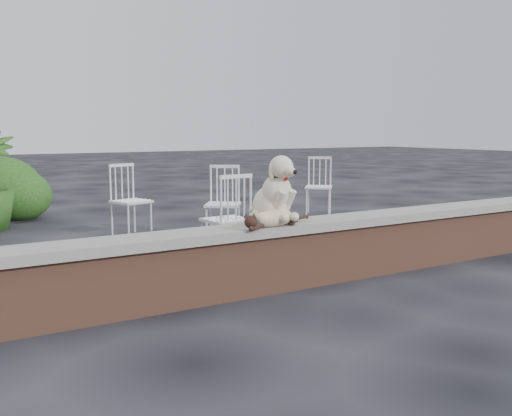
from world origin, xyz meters
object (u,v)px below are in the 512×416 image
chair_b (223,203)px  chair_d (319,186)px  dog (271,189)px  cat (273,217)px  chair_c (226,218)px  chair_a (131,200)px

chair_b → chair_d: 2.66m
dog → cat: dog is taller
cat → chair_c: bearing=69.3°
chair_c → chair_d: (2.97, 2.27, 0.00)m
chair_c → chair_a: bearing=-85.1°
cat → chair_b: bearing=61.3°
chair_c → chair_b: 1.26m
cat → chair_b: size_ratio=0.99×
chair_b → chair_d: (2.40, 1.15, 0.00)m
chair_c → chair_b: size_ratio=1.00×
chair_c → chair_b: bearing=-120.4°
cat → chair_d: bearing=37.8°
chair_b → chair_d: same height
dog → chair_a: bearing=82.7°
cat → chair_a: chair_a is taller
chair_d → chair_a: bearing=-134.5°
dog → chair_d: size_ratio=0.64×
chair_d → chair_c: bearing=-101.2°
cat → chair_d: chair_d is taller
dog → chair_c: bearing=71.9°
cat → chair_d: 4.76m
dog → chair_c: size_ratio=0.64×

